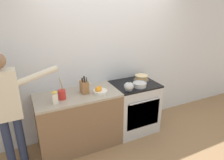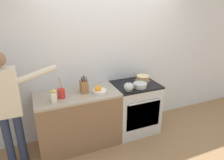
# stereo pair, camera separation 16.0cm
# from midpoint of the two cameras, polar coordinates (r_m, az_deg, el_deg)

# --- Properties ---
(ground_plane) EXTENTS (16.00, 16.00, 0.00)m
(ground_plane) POSITION_cam_midpoint_polar(r_m,az_deg,el_deg) (3.54, 2.73, -17.43)
(ground_plane) COLOR #93704C
(wall_back) EXTENTS (8.00, 0.04, 2.60)m
(wall_back) POSITION_cam_midpoint_polar(r_m,az_deg,el_deg) (3.48, -2.02, 6.03)
(wall_back) COLOR silver
(wall_back) RESTS_ON ground_plane
(counter_cabinet) EXTENTS (1.28, 0.63, 0.91)m
(counter_cabinet) POSITION_cam_midpoint_polar(r_m,az_deg,el_deg) (3.31, -10.80, -11.18)
(counter_cabinet) COLOR brown
(counter_cabinet) RESTS_ON ground_plane
(stove_range) EXTENTS (0.76, 0.67, 0.91)m
(stove_range) POSITION_cam_midpoint_polar(r_m,az_deg,el_deg) (3.65, 4.98, -7.63)
(stove_range) COLOR #B7BABF
(stove_range) RESTS_ON ground_plane
(layer_cake) EXTENTS (0.28, 0.28, 0.09)m
(layer_cake) POSITION_cam_midpoint_polar(r_m,az_deg,el_deg) (3.61, 7.13, 0.62)
(layer_cake) COLOR #4C4C51
(layer_cake) RESTS_ON stove_range
(tea_kettle) EXTENTS (0.19, 0.16, 0.16)m
(tea_kettle) POSITION_cam_midpoint_polar(r_m,az_deg,el_deg) (3.16, 3.44, -1.83)
(tea_kettle) COLOR #B7BABF
(tea_kettle) RESTS_ON stove_range
(mixing_bowl) EXTENTS (0.23, 0.23, 0.07)m
(mixing_bowl) POSITION_cam_midpoint_polar(r_m,az_deg,el_deg) (3.32, 6.55, -1.32)
(mixing_bowl) COLOR #B7BABF
(mixing_bowl) RESTS_ON stove_range
(knife_block) EXTENTS (0.10, 0.16, 0.28)m
(knife_block) POSITION_cam_midpoint_polar(r_m,az_deg,el_deg) (3.10, -9.41, -1.96)
(knife_block) COLOR olive
(knife_block) RESTS_ON counter_cabinet
(utensil_crock) EXTENTS (0.11, 0.11, 0.33)m
(utensil_crock) POSITION_cam_midpoint_polar(r_m,az_deg,el_deg) (2.97, -15.65, -3.96)
(utensil_crock) COLOR red
(utensil_crock) RESTS_ON counter_cabinet
(fruit_bowl) EXTENTS (0.22, 0.22, 0.11)m
(fruit_bowl) POSITION_cam_midpoint_polar(r_m,az_deg,el_deg) (3.08, -5.05, -3.03)
(fruit_bowl) COLOR silver
(fruit_bowl) RESTS_ON counter_cabinet
(milk_carton) EXTENTS (0.07, 0.07, 0.20)m
(milk_carton) POSITION_cam_midpoint_polar(r_m,az_deg,el_deg) (2.86, -17.58, -4.81)
(milk_carton) COLOR white
(milk_carton) RESTS_ON counter_cabinet
(person_baker) EXTENTS (0.94, 0.20, 1.67)m
(person_baker) POSITION_cam_midpoint_polar(r_m,az_deg,el_deg) (2.93, -29.12, -6.11)
(person_baker) COLOR #283351
(person_baker) RESTS_ON ground_plane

